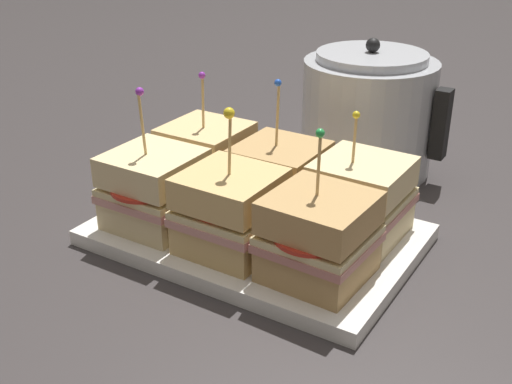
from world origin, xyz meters
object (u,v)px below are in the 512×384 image
object	(u,v)px
sandwich_front_center	(231,212)
sandwich_back_center	(278,178)
sandwich_front_left	(154,189)
sandwich_back_left	(206,159)
kettle_steel	(368,114)
serving_platter	(256,235)
sandwich_back_right	(361,198)
sandwich_front_right	(319,237)

from	to	relation	value
sandwich_front_center	sandwich_back_center	size ratio (longest dim) A/B	0.98
sandwich_front_left	sandwich_back_left	size ratio (longest dim) A/B	1.04
sandwich_back_center	kettle_steel	distance (m)	0.22
serving_platter	sandwich_back_left	bearing A→B (deg)	153.38
sandwich_front_left	sandwich_back_left	xyz separation A→B (m)	(-0.00, 0.11, -0.00)
sandwich_back_center	kettle_steel	world-z (taller)	kettle_steel
sandwich_back_right	sandwich_front_center	bearing A→B (deg)	-135.05
sandwich_back_right	sandwich_front_right	bearing A→B (deg)	-89.96
sandwich_front_left	sandwich_back_center	size ratio (longest dim) A/B	1.01
sandwich_front_center	kettle_steel	bearing A→B (deg)	86.35
sandwich_front_left	kettle_steel	size ratio (longest dim) A/B	0.79
sandwich_front_left	sandwich_back_right	bearing A→B (deg)	26.19
sandwich_front_left	sandwich_back_right	distance (m)	0.24
sandwich_front_right	sandwich_back_center	size ratio (longest dim) A/B	0.96
sandwich_front_left	sandwich_back_center	bearing A→B (deg)	45.65
sandwich_back_left	sandwich_back_center	world-z (taller)	sandwich_back_center
sandwich_front_left	sandwich_front_right	bearing A→B (deg)	-0.07
sandwich_front_center	sandwich_back_left	xyz separation A→B (m)	(-0.11, 0.11, -0.00)
sandwich_front_left	serving_platter	bearing A→B (deg)	25.99
serving_platter	kettle_steel	xyz separation A→B (m)	(0.02, 0.27, 0.08)
sandwich_front_center	kettle_steel	distance (m)	0.33
sandwich_front_left	kettle_steel	bearing A→B (deg)	68.30
serving_platter	sandwich_back_right	distance (m)	0.13
sandwich_back_left	sandwich_back_right	xyz separation A→B (m)	(0.22, -0.00, -0.00)
sandwich_front_center	sandwich_back_left	world-z (taller)	sandwich_front_center
serving_platter	sandwich_front_center	world-z (taller)	sandwich_front_center
sandwich_front_left	sandwich_back_left	world-z (taller)	sandwich_front_left
sandwich_front_center	sandwich_back_right	xyz separation A→B (m)	(0.11, 0.11, -0.00)
serving_platter	sandwich_front_center	bearing A→B (deg)	-88.78
sandwich_back_left	sandwich_back_right	world-z (taller)	sandwich_back_left
serving_platter	sandwich_back_center	size ratio (longest dim) A/B	2.20
sandwich_front_left	sandwich_front_center	bearing A→B (deg)	-0.08
serving_platter	sandwich_back_right	size ratio (longest dim) A/B	2.45
sandwich_back_right	kettle_steel	bearing A→B (deg)	111.16
serving_platter	sandwich_back_right	world-z (taller)	sandwich_back_right
serving_platter	sandwich_front_center	size ratio (longest dim) A/B	2.24
sandwich_front_left	kettle_steel	world-z (taller)	kettle_steel
sandwich_front_center	sandwich_back_center	bearing A→B (deg)	91.71
serving_platter	sandwich_back_right	bearing A→B (deg)	26.38
sandwich_back_right	kettle_steel	distance (m)	0.24
serving_platter	kettle_steel	size ratio (longest dim) A/B	1.72
sandwich_front_left	sandwich_front_right	xyz separation A→B (m)	(0.21, -0.00, -0.00)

